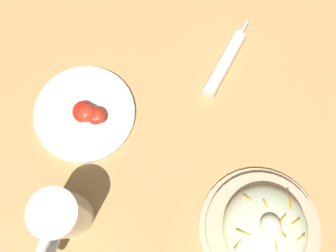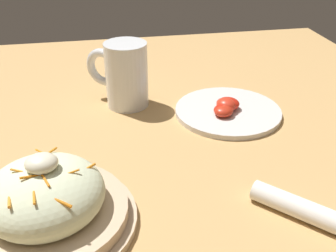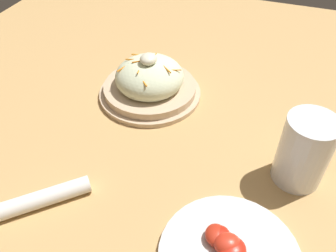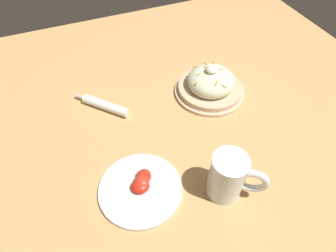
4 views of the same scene
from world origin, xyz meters
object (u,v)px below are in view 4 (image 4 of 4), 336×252
salad_plate (210,84)px  napkin_roll (105,105)px  beer_mug (228,178)px  tomato_plate (141,187)px

salad_plate → napkin_roll: bearing=170.5°
beer_mug → napkin_roll: (-0.21, 0.40, -0.05)m
napkin_roll → salad_plate: bearing=-9.5°
beer_mug → tomato_plate: bearing=156.8°
beer_mug → tomato_plate: (-0.20, 0.08, -0.05)m
napkin_roll → tomato_plate: tomato_plate is taller
beer_mug → tomato_plate: size_ratio=0.63×
tomato_plate → salad_plate: bearing=37.9°
salad_plate → beer_mug: (-0.14, -0.34, 0.03)m
salad_plate → napkin_roll: (-0.35, 0.06, -0.02)m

